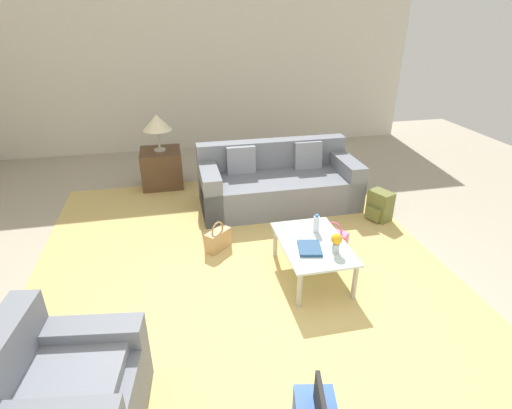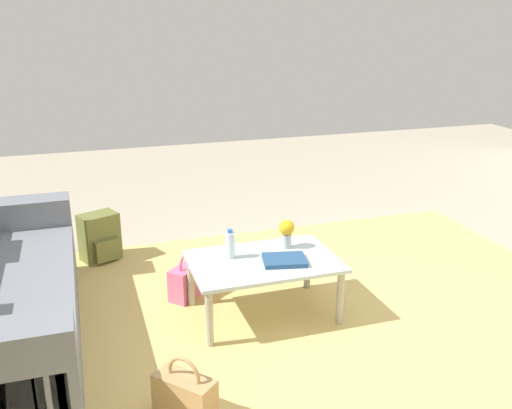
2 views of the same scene
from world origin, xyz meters
The scene contains 9 objects.
ground_plane centered at (0.00, 0.00, 0.00)m, with size 12.00×12.00×0.00m, color #A89E89.
area_rug centered at (0.60, 0.20, 0.00)m, with size 5.20×4.40×0.01m, color tan.
coffee_table centered at (0.40, -0.50, 0.35)m, with size 0.98×0.65×0.40m.
water_bottle centered at (0.60, -0.60, 0.50)m, with size 0.06×0.06×0.20m.
coffee_table_book centered at (0.28, -0.42, 0.42)m, with size 0.28×0.22×0.03m, color navy.
flower_vase centered at (0.18, -0.65, 0.53)m, with size 0.11×0.11×0.21m.
handbag_tan centered at (1.12, 0.39, 0.13)m, with size 0.32×0.33×0.36m.
handbag_pink centered at (0.83, -0.92, 0.13)m, with size 0.33×0.32×0.36m.
backpack_olive centered at (1.40, -1.79, 0.19)m, with size 0.36×0.33×0.40m.
Camera 2 is at (1.52, 2.79, 1.95)m, focal length 40.00 mm.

